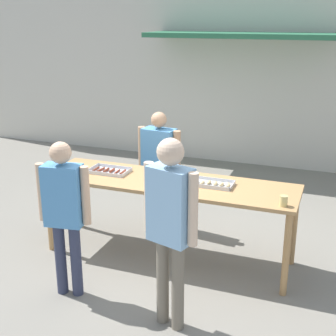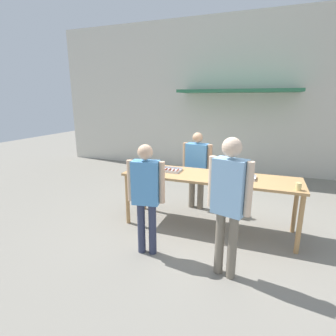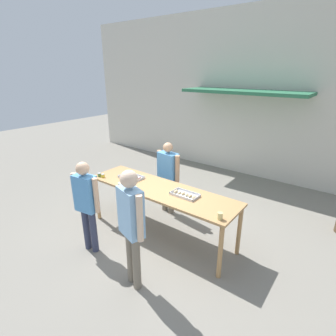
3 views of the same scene
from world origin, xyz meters
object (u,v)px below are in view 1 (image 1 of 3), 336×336
object	(u,v)px
food_tray_sausages	(109,171)
person_customer_holding_hotdog	(64,206)
condiment_jar_ketchup	(61,173)
person_server_behind_table	(159,160)
food_tray_buns	(212,184)
condiment_jar_mustard	(53,172)
beer_cup	(284,201)
person_customer_with_cup	(170,217)

from	to	relation	value
food_tray_sausages	person_customer_holding_hotdog	size ratio (longest dim) A/B	0.29
condiment_jar_ketchup	food_tray_sausages	bearing A→B (deg)	34.33
food_tray_sausages	condiment_jar_ketchup	xyz separation A→B (m)	(-0.46, -0.32, 0.02)
food_tray_sausages	person_server_behind_table	world-z (taller)	person_server_behind_table
food_tray_buns	condiment_jar_mustard	xyz separation A→B (m)	(-1.82, -0.33, 0.02)
condiment_jar_mustard	beer_cup	distance (m)	2.63
condiment_jar_mustard	person_customer_with_cup	world-z (taller)	person_customer_with_cup
food_tray_buns	condiment_jar_ketchup	size ratio (longest dim) A/B	6.67
condiment_jar_mustard	person_customer_holding_hotdog	distance (m)	1.02
food_tray_sausages	person_server_behind_table	bearing A→B (deg)	65.09
food_tray_buns	beer_cup	size ratio (longest dim) A/B	4.42
condiment_jar_mustard	person_customer_holding_hotdog	world-z (taller)	person_customer_holding_hotdog
food_tray_sausages	condiment_jar_mustard	size ratio (longest dim) A/B	6.65
condiment_jar_mustard	food_tray_buns	bearing A→B (deg)	10.14
person_customer_holding_hotdog	person_customer_with_cup	bearing A→B (deg)	165.43
food_tray_buns	person_customer_holding_hotdog	xyz separation A→B (m)	(-1.17, -1.11, -0.00)
food_tray_sausages	condiment_jar_ketchup	distance (m)	0.56
condiment_jar_ketchup	person_customer_holding_hotdog	world-z (taller)	person_customer_holding_hotdog
food_tray_buns	beer_cup	xyz separation A→B (m)	(0.81, -0.32, 0.04)
condiment_jar_mustard	person_server_behind_table	xyz separation A→B (m)	(0.90, 1.06, -0.06)
beer_cup	person_customer_with_cup	xyz separation A→B (m)	(-0.84, -0.91, 0.07)
condiment_jar_ketchup	person_server_behind_table	world-z (taller)	person_server_behind_table
condiment_jar_mustard	person_customer_with_cup	bearing A→B (deg)	-26.83
person_customer_holding_hotdog	person_customer_with_cup	distance (m)	1.15
person_customer_with_cup	beer_cup	bearing A→B (deg)	-116.15
person_customer_with_cup	condiment_jar_ketchup	bearing A→B (deg)	-11.85
food_tray_sausages	food_tray_buns	bearing A→B (deg)	-0.06
condiment_jar_ketchup	food_tray_buns	bearing A→B (deg)	10.39
food_tray_sausages	beer_cup	distance (m)	2.09
food_tray_sausages	food_tray_buns	size ratio (longest dim) A/B	1.00
condiment_jar_ketchup	person_customer_with_cup	bearing A→B (deg)	-28.36
condiment_jar_mustard	food_tray_sausages	bearing A→B (deg)	30.24
food_tray_sausages	person_customer_holding_hotdog	world-z (taller)	person_customer_holding_hotdog
condiment_jar_mustard	person_customer_holding_hotdog	size ratio (longest dim) A/B	0.04
beer_cup	person_server_behind_table	world-z (taller)	person_server_behind_table
food_tray_sausages	condiment_jar_ketchup	size ratio (longest dim) A/B	6.65
beer_cup	person_customer_holding_hotdog	world-z (taller)	person_customer_holding_hotdog
person_customer_with_cup	condiment_jar_mustard	bearing A→B (deg)	-10.32
condiment_jar_mustard	person_server_behind_table	distance (m)	1.39
beer_cup	person_customer_with_cup	distance (m)	1.24
condiment_jar_ketchup	person_server_behind_table	xyz separation A→B (m)	(0.81, 1.05, -0.06)
food_tray_buns	condiment_jar_ketchup	distance (m)	1.75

